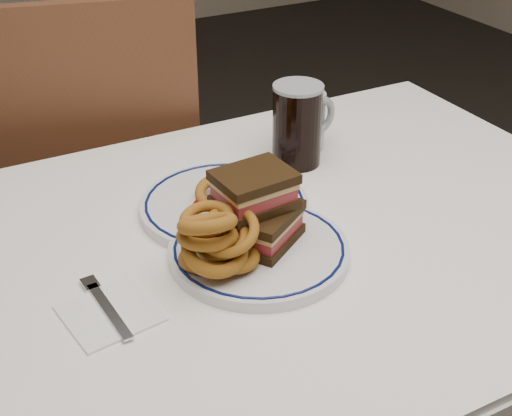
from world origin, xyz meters
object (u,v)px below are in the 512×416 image
main_plate (259,250)px  far_plate (225,205)px  beer_mug (299,124)px  reuben_sandwich (259,208)px  chair_far (97,180)px

main_plate → far_plate: 0.14m
main_plate → beer_mug: size_ratio=1.78×
main_plate → reuben_sandwich: reuben_sandwich is taller
chair_far → far_plate: size_ratio=3.58×
chair_far → beer_mug: chair_far is taller
chair_far → beer_mug: size_ratio=6.54×
main_plate → beer_mug: 0.33m
main_plate → far_plate: size_ratio=0.97×
chair_far → main_plate: (0.06, -0.72, 0.21)m
far_plate → main_plate: bearing=-94.6°
beer_mug → main_plate: bearing=-131.3°
chair_far → far_plate: chair_far is taller
beer_mug → far_plate: (-0.20, -0.10, -0.07)m
chair_far → far_plate: (0.07, -0.57, 0.21)m
chair_far → main_plate: bearing=-85.4°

